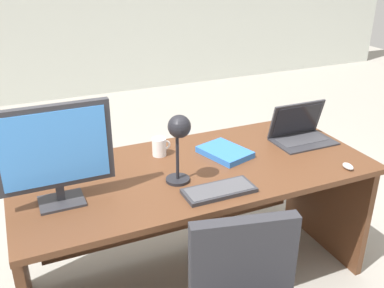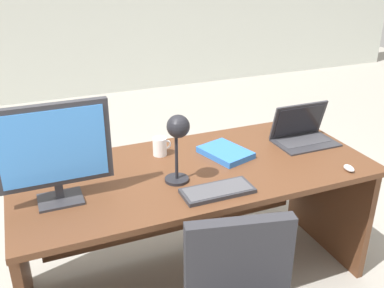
% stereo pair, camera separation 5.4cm
% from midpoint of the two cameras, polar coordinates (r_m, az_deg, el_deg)
% --- Properties ---
extents(ground, '(12.00, 12.00, 0.00)m').
position_cam_midpoint_polar(ground, '(3.91, -9.04, -3.53)').
color(ground, gray).
extents(desk, '(1.88, 0.84, 0.75)m').
position_cam_midpoint_polar(desk, '(2.45, -0.77, -7.09)').
color(desk, '#56331E').
rests_on(desk, ground).
extents(monitor, '(0.50, 0.16, 0.47)m').
position_cam_midpoint_polar(monitor, '(1.97, -18.34, -0.80)').
color(monitor, '#2D2D33').
rests_on(monitor, desk).
extents(laptop, '(0.35, 0.24, 0.23)m').
position_cam_midpoint_polar(laptop, '(2.68, 13.35, 1.95)').
color(laptop, '#2D2D33').
rests_on(laptop, desk).
extents(keyboard, '(0.34, 0.15, 0.02)m').
position_cam_midpoint_polar(keyboard, '(2.07, 2.70, -6.13)').
color(keyboard, '#2D2D33').
rests_on(keyboard, desk).
extents(mouse, '(0.04, 0.07, 0.03)m').
position_cam_midpoint_polar(mouse, '(2.41, 19.17, -2.79)').
color(mouse, silver).
rests_on(mouse, desk).
extents(desk_lamp, '(0.12, 0.14, 0.36)m').
position_cam_midpoint_polar(desk_lamp, '(2.04, -2.47, 1.16)').
color(desk_lamp, black).
rests_on(desk_lamp, desk).
extents(book, '(0.27, 0.32, 0.03)m').
position_cam_midpoint_polar(book, '(2.44, 3.70, -1.07)').
color(book, blue).
rests_on(book, desk).
extents(coffee_mug, '(0.11, 0.08, 0.10)m').
position_cam_midpoint_polar(coffee_mug, '(2.42, -4.92, -0.36)').
color(coffee_mug, white).
rests_on(coffee_mug, desk).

